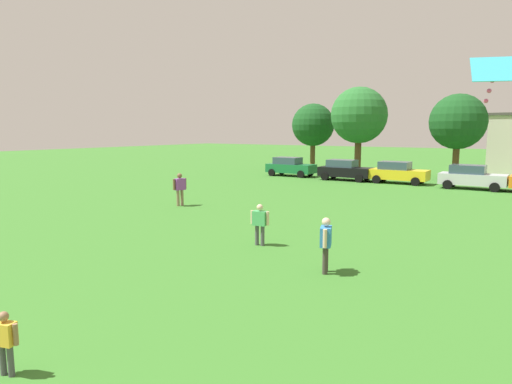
{
  "coord_description": "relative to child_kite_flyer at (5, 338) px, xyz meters",
  "views": [
    {
      "loc": [
        9.38,
        0.19,
        4.09
      ],
      "look_at": [
        3.09,
        9.86,
        2.51
      ],
      "focal_mm": 31.72,
      "sensor_mm": 36.0,
      "label": 1
    }
  ],
  "objects": [
    {
      "name": "parked_car_black_1",
      "position": [
        -6.6,
        31.21,
        0.19
      ],
      "size": [
        4.3,
        2.02,
        1.68
      ],
      "color": "black",
      "rests_on": "ground"
    },
    {
      "name": "ground_plane",
      "position": [
        -2.0,
        26.13,
        -0.67
      ],
      "size": [
        160.0,
        160.0,
        0.0
      ],
      "primitive_type": "plane",
      "color": "#387528"
    },
    {
      "name": "tree_far_right",
      "position": [
        0.9,
        36.6,
        4.09
      ],
      "size": [
        4.52,
        4.52,
        7.04
      ],
      "color": "brown",
      "rests_on": "ground"
    },
    {
      "name": "parked_car_silver_3",
      "position": [
        2.92,
        30.76,
        0.19
      ],
      "size": [
        4.3,
        2.02,
        1.68
      ],
      "color": "silver",
      "rests_on": "ground"
    },
    {
      "name": "adult_bystander",
      "position": [
        2.18,
        7.98,
        0.3
      ],
      "size": [
        0.46,
        0.73,
        1.62
      ],
      "rotation": [
        0.0,
        0.0,
        5.06
      ],
      "color": "#3F3833",
      "rests_on": "ground"
    },
    {
      "name": "bystander_midfield",
      "position": [
        -9.32,
        14.43,
        0.39
      ],
      "size": [
        0.45,
        0.83,
        1.78
      ],
      "rotation": [
        0.0,
        0.0,
        4.48
      ],
      "color": "#8C7259",
      "rests_on": "ground"
    },
    {
      "name": "tree_far_left",
      "position": [
        -13.38,
        39.13,
        3.93
      ],
      "size": [
        4.37,
        4.37,
        6.81
      ],
      "color": "brown",
      "rests_on": "ground"
    },
    {
      "name": "kite",
      "position": [
        6.18,
        7.79,
        4.67
      ],
      "size": [
        1.0,
        0.7,
        1.03
      ],
      "color": "#3FBFE5"
    },
    {
      "name": "parked_car_green_0",
      "position": [
        -12.03,
        31.82,
        0.19
      ],
      "size": [
        4.3,
        2.02,
        1.68
      ],
      "color": "#196B38",
      "rests_on": "ground"
    },
    {
      "name": "child_kite_flyer",
      "position": [
        0.0,
        0.0,
        0.0
      ],
      "size": [
        0.52,
        0.3,
        1.12
      ],
      "rotation": [
        0.0,
        0.0,
        0.28
      ],
      "color": "#4C4C51",
      "rests_on": "ground"
    },
    {
      "name": "bystander_near_trees",
      "position": [
        -1.09,
        9.6,
        0.22
      ],
      "size": [
        0.7,
        0.34,
        1.49
      ],
      "rotation": [
        0.0,
        0.0,
        3.29
      ],
      "color": "#4C4C51",
      "rests_on": "ground"
    },
    {
      "name": "parked_car_yellow_2",
      "position": [
        -2.34,
        31.38,
        0.19
      ],
      "size": [
        4.3,
        2.02,
        1.68
      ],
      "color": "yellow",
      "rests_on": "ground"
    },
    {
      "name": "tree_center",
      "position": [
        -7.55,
        36.65,
        4.75
      ],
      "size": [
        5.14,
        5.14,
        8.02
      ],
      "color": "brown",
      "rests_on": "ground"
    }
  ]
}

